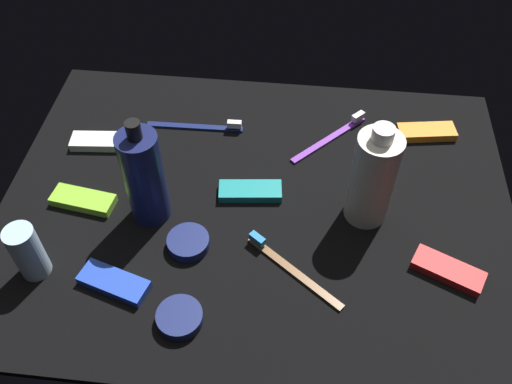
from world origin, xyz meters
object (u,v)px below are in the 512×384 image
deodorant_stick (28,252)px  snack_bar_teal (250,191)px  cream_tin_left (180,318)px  toothbrush_brown (288,266)px  bodywash_bottle (373,180)px  lotion_bottle (144,177)px  snack_bar_blue (114,283)px  snack_bar_red (448,270)px  cream_tin_right (188,242)px  snack_bar_lime (83,200)px  toothbrush_navy (201,126)px  snack_bar_white (100,142)px  toothbrush_purple (333,135)px  snack_bar_orange (426,132)px

deodorant_stick → snack_bar_teal: (30.03, 18.25, -3.95)cm
cream_tin_left → toothbrush_brown: bearing=35.4°
bodywash_bottle → deodorant_stick: size_ratio=1.98×
lotion_bottle → snack_bar_teal: bearing=20.0°
cream_tin_left → snack_bar_blue: bearing=156.7°
deodorant_stick → snack_bar_red: (60.92, 6.00, -3.95)cm
bodywash_bottle → lotion_bottle: bearing=-174.6°
bodywash_bottle → cream_tin_right: bearing=-161.5°
snack_bar_teal → cream_tin_right: size_ratio=1.59×
bodywash_bottle → toothbrush_brown: (-11.58, -11.58, -7.87)cm
snack_bar_red → snack_bar_lime: (-57.98, 7.39, 0.00)cm
toothbrush_navy → snack_bar_blue: (-6.67, -34.77, 0.14)cm
snack_bar_blue → snack_bar_white: same height
bodywash_bottle → snack_bar_blue: bodywash_bottle is taller
snack_bar_red → snack_bar_lime: same height
toothbrush_brown → snack_bar_teal: toothbrush_brown is taller
bodywash_bottle → snack_bar_lime: bodywash_bottle is taller
snack_bar_lime → cream_tin_right: 19.93cm
snack_bar_lime → toothbrush_brown: bearing=-6.2°
toothbrush_brown → snack_bar_lime: bearing=165.2°
toothbrush_purple → toothbrush_navy: same height
toothbrush_brown → bodywash_bottle: bearing=45.0°
snack_bar_blue → toothbrush_navy: bearing=96.1°
snack_bar_teal → snack_bar_red: bearing=-27.9°
toothbrush_purple → snack_bar_blue: size_ratio=1.32×
snack_bar_teal → lotion_bottle: bearing=-166.2°
snack_bar_red → cream_tin_left: (-37.96, -11.96, 0.14)cm
lotion_bottle → snack_bar_teal: (15.43, 5.62, -7.82)cm
snack_bar_red → snack_bar_teal: same height
snack_bar_teal → snack_bar_white: bearing=156.3°
bodywash_bottle → toothbrush_navy: bearing=149.7°
toothbrush_navy → cream_tin_left: bearing=-84.2°
toothbrush_brown → toothbrush_purple: same height
deodorant_stick → snack_bar_orange: size_ratio=0.90×
snack_bar_white → cream_tin_left: cream_tin_left is taller
lotion_bottle → snack_bar_lime: 14.05cm
snack_bar_lime → cream_tin_right: cream_tin_right is taller
toothbrush_purple → cream_tin_left: 44.57cm
snack_bar_orange → snack_bar_red: bearing=-98.4°
snack_bar_red → cream_tin_right: bearing=-156.5°
snack_bar_red → toothbrush_purple: bearing=146.8°
lotion_bottle → toothbrush_brown: lotion_bottle is taller
snack_bar_lime → cream_tin_left: cream_tin_left is taller
bodywash_bottle → snack_bar_orange: size_ratio=1.79×
toothbrush_purple → snack_bar_red: toothbrush_purple is taller
snack_bar_white → snack_bar_lime: same height
toothbrush_purple → snack_bar_red: (17.33, -27.54, 0.14)cm
cream_tin_right → snack_bar_white: bearing=134.5°
toothbrush_navy → snack_bar_red: toothbrush_navy is taller
snack_bar_lime → snack_bar_red: bearing=1.3°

